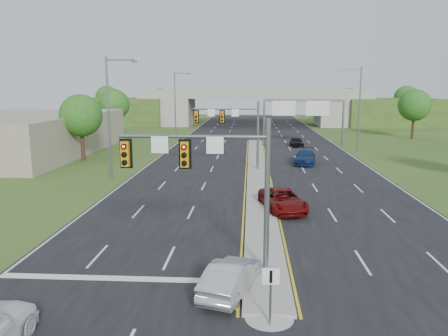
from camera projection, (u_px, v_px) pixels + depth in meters
The scene contains 25 objects.
ground at pixel (266, 273), 19.78m from camera, with size 240.00×240.00×0.00m, color #2F4C1B.
road at pixel (256, 156), 54.14m from camera, with size 24.00×160.00×0.02m, color black.
median at pixel (258, 173), 42.34m from camera, with size 2.00×54.00×0.16m, color gray.
median_nose at pixel (269, 316), 15.84m from camera, with size 2.00×2.00×0.16m, color gray.
lane_markings at pixel (251, 164), 48.20m from camera, with size 23.72×160.00×0.01m.
signal_mast_near at pixel (215, 171), 18.99m from camera, with size 6.62×0.60×7.00m.
signal_mast_far at pixel (235, 124), 43.53m from camera, with size 6.62×0.60×7.00m.
keep_right_sign at pixel (271, 287), 15.06m from camera, with size 0.60×0.13×2.20m.
sign_gantry at pixel (303, 109), 62.54m from camera, with size 11.58×0.44×6.67m.
overpass at pixel (254, 109), 97.68m from camera, with size 80.00×14.00×8.10m.
lightpole_l_mid at pixel (111, 112), 39.10m from camera, with size 2.85×0.25×11.00m.
lightpole_l_far at pixel (176, 101), 73.46m from camera, with size 2.85×0.25×11.00m.
lightpole_r_far at pixel (358, 105), 57.16m from camera, with size 2.85×0.25×11.00m.
tree_l_near at pixel (81, 116), 49.48m from camera, with size 4.80×4.80×7.60m.
tree_l_mid at pixel (114, 104), 74.21m from camera, with size 5.20×5.20×8.12m.
tree_r_mid at pixel (415, 105), 71.23m from camera, with size 5.20×5.20×8.12m.
tree_back_a at pixel (107, 97), 113.27m from camera, with size 6.00×6.00×8.85m.
tree_back_b at pixel (161, 99), 112.49m from camera, with size 5.60×5.60×8.32m.
tree_back_c at pixel (349, 99), 109.64m from camera, with size 5.60×5.60×8.32m.
tree_back_d at pixel (406, 98), 108.75m from camera, with size 6.00×6.00×8.85m.
commercial_building at pixel (20, 134), 55.47m from camera, with size 18.00×30.00×5.00m, color gray.
car_silver at pixel (231, 277), 17.75m from camera, with size 1.45×4.15×1.37m, color #A8A9B0.
car_far_a at pixel (283, 200), 29.78m from camera, with size 2.42×5.24×1.46m, color #5B0909.
car_far_b at pixel (305, 157), 48.15m from camera, with size 2.15×5.30×1.54m, color #0C214D.
car_far_c at pixel (297, 142), 62.39m from camera, with size 1.57×3.90×1.33m, color black.
Camera 1 is at (-0.76, -18.67, 8.27)m, focal length 35.00 mm.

